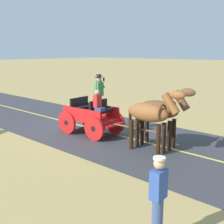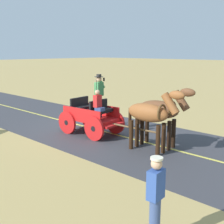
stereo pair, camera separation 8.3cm
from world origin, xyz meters
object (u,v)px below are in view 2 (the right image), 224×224
(horse_near_side, at_px, (161,111))
(horse_drawn_carriage, at_px, (92,115))
(horse_off_side, at_px, (150,114))
(pedestrian_walking, at_px, (155,198))

(horse_near_side, bearing_deg, horse_drawn_carriage, -79.89)
(horse_drawn_carriage, height_order, horse_near_side, horse_drawn_carriage)
(horse_near_side, distance_m, horse_off_side, 0.71)
(horse_off_side, relative_size, pedestrian_walking, 1.34)
(horse_off_side, xyz_separation_m, pedestrian_walking, (3.95, 2.94, -0.44))
(pedestrian_walking, bearing_deg, horse_drawn_carriage, -124.59)
(horse_drawn_carriage, bearing_deg, horse_near_side, 100.11)
(horse_near_side, height_order, pedestrian_walking, horse_near_side)
(horse_off_side, height_order, pedestrian_walking, horse_off_side)
(horse_drawn_carriage, relative_size, pedestrian_walking, 2.74)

